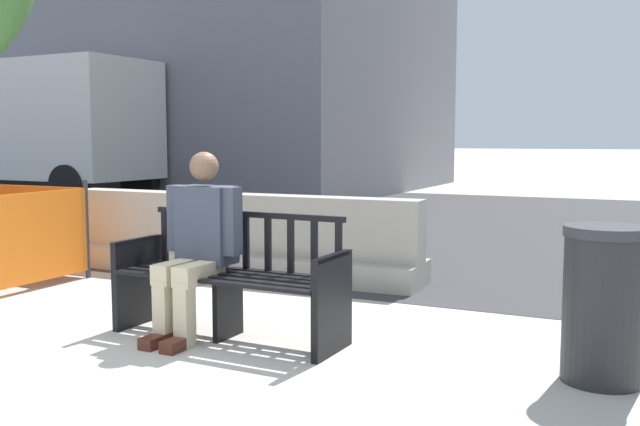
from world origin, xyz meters
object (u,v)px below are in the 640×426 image
seated_person (198,240)px  jersey_barrier_left (157,237)px  street_bench (230,282)px  trash_bin (604,304)px  jersey_barrier_centre (324,247)px  delivery_truck (23,126)px

seated_person → jersey_barrier_left: seated_person is taller
street_bench → seated_person: bearing=-167.2°
trash_bin → jersey_barrier_left: bearing=158.7°
jersey_barrier_centre → trash_bin: (2.71, -1.96, 0.12)m
seated_person → jersey_barrier_left: (-1.98, 2.01, -0.35)m
jersey_barrier_left → jersey_barrier_centre: bearing=4.1°
delivery_truck → trash_bin: 14.74m
street_bench → trash_bin: size_ratio=1.87×
jersey_barrier_centre → trash_bin: 3.35m
trash_bin → seated_person: bearing=-175.9°
jersey_barrier_centre → delivery_truck: bearing=151.9°
jersey_barrier_left → delivery_truck: (-8.08, 5.49, 1.35)m
seated_person → trash_bin: bearing=4.1°
seated_person → jersey_barrier_centre: (-0.03, 2.15, -0.35)m
jersey_barrier_left → delivery_truck: size_ratio=0.29×
street_bench → delivery_truck: 12.76m
street_bench → jersey_barrier_centre: street_bench is taller
delivery_truck → seated_person: bearing=-36.7°
jersey_barrier_centre → delivery_truck: 11.44m
street_bench → jersey_barrier_centre: bearing=97.1°
street_bench → delivery_truck: (-10.29, 7.44, 1.29)m
seated_person → jersey_barrier_left: bearing=134.6°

